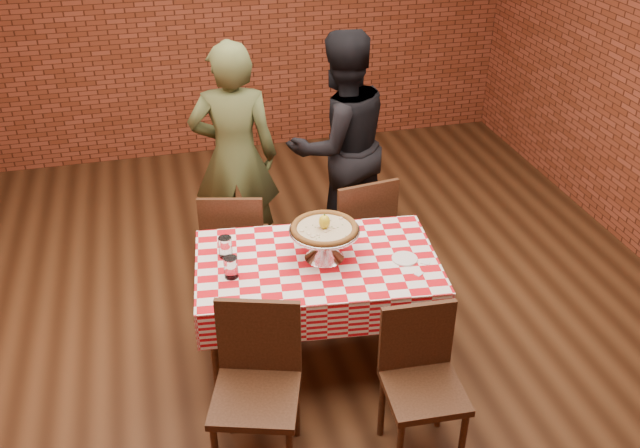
# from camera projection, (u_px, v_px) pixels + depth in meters

# --- Properties ---
(ground) EXTENTS (6.00, 6.00, 0.00)m
(ground) POSITION_uv_depth(u_px,v_px,m) (298.00, 335.00, 4.59)
(ground) COLOR black
(ground) RESTS_ON ground
(back_wall) EXTENTS (5.50, 0.00, 5.50)m
(back_wall) POSITION_uv_depth(u_px,v_px,m) (222.00, 2.00, 6.33)
(back_wall) COLOR maroon
(back_wall) RESTS_ON ground
(table) EXTENTS (1.44, 0.97, 0.75)m
(table) POSITION_uv_depth(u_px,v_px,m) (317.00, 313.00, 4.19)
(table) COLOR #462917
(table) RESTS_ON ground
(tablecloth) EXTENTS (1.48, 1.01, 0.23)m
(tablecloth) POSITION_uv_depth(u_px,v_px,m) (317.00, 277.00, 4.06)
(tablecloth) COLOR red
(tablecloth) RESTS_ON table
(pizza_stand) EXTENTS (0.44, 0.44, 0.18)m
(pizza_stand) POSITION_uv_depth(u_px,v_px,m) (324.00, 243.00, 3.98)
(pizza_stand) COLOR silver
(pizza_stand) RESTS_ON tablecloth
(pizza) EXTENTS (0.41, 0.41, 0.03)m
(pizza) POSITION_uv_depth(u_px,v_px,m) (324.00, 229.00, 3.93)
(pizza) COLOR beige
(pizza) RESTS_ON pizza_stand
(lemon) EXTENTS (0.07, 0.07, 0.08)m
(lemon) POSITION_uv_depth(u_px,v_px,m) (324.00, 222.00, 3.90)
(lemon) COLOR yellow
(lemon) RESTS_ON pizza
(water_glass_left) EXTENTS (0.09, 0.09, 0.12)m
(water_glass_left) POSITION_uv_depth(u_px,v_px,m) (231.00, 267.00, 3.83)
(water_glass_left) COLOR white
(water_glass_left) RESTS_ON tablecloth
(water_glass_right) EXTENTS (0.09, 0.09, 0.12)m
(water_glass_right) POSITION_uv_depth(u_px,v_px,m) (225.00, 247.00, 4.00)
(water_glass_right) COLOR white
(water_glass_right) RESTS_ON tablecloth
(side_plate) EXTENTS (0.16, 0.16, 0.01)m
(side_plate) POSITION_uv_depth(u_px,v_px,m) (405.00, 259.00, 4.00)
(side_plate) COLOR white
(side_plate) RESTS_ON tablecloth
(sweetener_packet_a) EXTENTS (0.06, 0.06, 0.00)m
(sweetener_packet_a) POSITION_uv_depth(u_px,v_px,m) (419.00, 274.00, 3.88)
(sweetener_packet_a) COLOR white
(sweetener_packet_a) RESTS_ON tablecloth
(sweetener_packet_b) EXTENTS (0.06, 0.06, 0.00)m
(sweetener_packet_b) POSITION_uv_depth(u_px,v_px,m) (425.00, 263.00, 3.97)
(sweetener_packet_b) COLOR white
(sweetener_packet_b) RESTS_ON tablecloth
(condiment_caddy) EXTENTS (0.11, 0.10, 0.13)m
(condiment_caddy) POSITION_uv_depth(u_px,v_px,m) (315.00, 223.00, 4.23)
(condiment_caddy) COLOR silver
(condiment_caddy) RESTS_ON tablecloth
(chair_near_left) EXTENTS (0.54, 0.54, 0.91)m
(chair_near_left) POSITION_uv_depth(u_px,v_px,m) (256.00, 397.00, 3.49)
(chair_near_left) COLOR #462917
(chair_near_left) RESTS_ON ground
(chair_near_right) EXTENTS (0.41, 0.41, 0.87)m
(chair_near_right) POSITION_uv_depth(u_px,v_px,m) (424.00, 394.00, 3.54)
(chair_near_right) COLOR #462917
(chair_near_right) RESTS_ON ground
(chair_far_left) EXTENTS (0.50, 0.50, 0.89)m
(chair_far_left) POSITION_uv_depth(u_px,v_px,m) (237.00, 243.00, 4.73)
(chair_far_left) COLOR #462917
(chair_far_left) RESTS_ON ground
(chair_far_right) EXTENTS (0.48, 0.48, 0.91)m
(chair_far_right) POSITION_uv_depth(u_px,v_px,m) (355.00, 230.00, 4.86)
(chair_far_right) COLOR #462917
(chair_far_right) RESTS_ON ground
(diner_olive) EXTENTS (0.68, 0.50, 1.69)m
(diner_olive) POSITION_uv_depth(u_px,v_px,m) (235.00, 157.00, 4.95)
(diner_olive) COLOR #464F2A
(diner_olive) RESTS_ON ground
(diner_black) EXTENTS (0.95, 0.82, 1.70)m
(diner_black) POSITION_uv_depth(u_px,v_px,m) (340.00, 145.00, 5.12)
(diner_black) COLOR black
(diner_black) RESTS_ON ground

